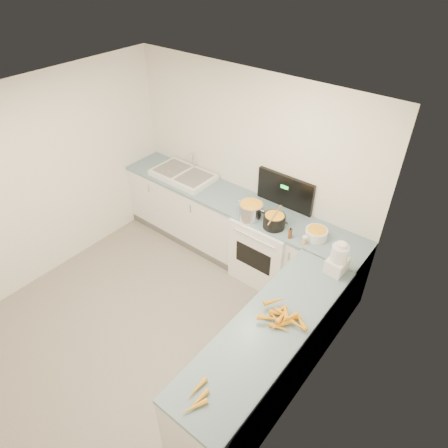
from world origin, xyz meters
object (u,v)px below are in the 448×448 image
Objects in this scene: extract_bottle at (290,234)px; spice_jar at (304,241)px; food_processor at (338,260)px; stove at (268,246)px; steel_pot at (251,211)px; sink at (183,175)px; mixing_bowl at (316,234)px; black_pot at (274,222)px.

spice_jar is at bearing 4.06° from extract_bottle.
food_processor is (0.64, -0.17, 0.10)m from extract_bottle.
spice_jar is (0.57, -0.20, 0.51)m from stove.
food_processor reaches higher than extract_bottle.
steel_pot is 0.57m from extract_bottle.
stove reaches higher than sink.
sink is at bearing 171.83° from steel_pot.
stove is at bearing 176.83° from mixing_bowl.
extract_bottle is (0.57, -0.05, -0.03)m from steel_pot.
steel_pot is 0.32m from black_pot.
black_pot is at bearing 173.63° from spice_jar.
food_processor is at bearing -40.42° from mixing_bowl.
steel_pot reaches higher than mixing_bowl.
food_processor is (1.03, -0.39, 0.62)m from stove.
extract_bottle is (0.25, -0.06, -0.01)m from black_pot.
sink reaches higher than spice_jar.
food_processor is at bearing -14.95° from extract_bottle.
steel_pot reaches higher than extract_bottle.
steel_pot is at bearing 177.28° from spice_jar.
extract_bottle is 0.67m from food_processor.
steel_pot is 1.17× the size of mixing_bowl.
sink is 10.47× the size of spice_jar.
steel_pot reaches higher than black_pot.
black_pot is at bearing 166.57° from extract_bottle.
food_processor is at bearing -20.50° from stove.
stove is at bearing 132.46° from black_pot.
black_pot is (0.32, 0.01, -0.02)m from steel_pot.
mixing_bowl is at bearing 139.58° from food_processor.
extract_bottle is 1.38× the size of spice_jar.
food_processor reaches higher than sink.
mixing_bowl is at bearing -3.17° from stove.
sink is 2.99× the size of steel_pot.
extract_bottle is (0.39, -0.22, 0.52)m from stove.
sink is at bearing 172.86° from extract_bottle.
stove is 0.58m from black_pot.
black_pot is at bearing -47.54° from stove.
mixing_bowl is at bearing -1.38° from sink.
spice_jar is (0.42, -0.05, -0.03)m from black_pot.
extract_bottle is at bearing -4.80° from steel_pot.
black_pot reaches higher than extract_bottle.
mixing_bowl is at bearing 38.65° from extract_bottle.
stove is 12.00× the size of extract_bottle.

